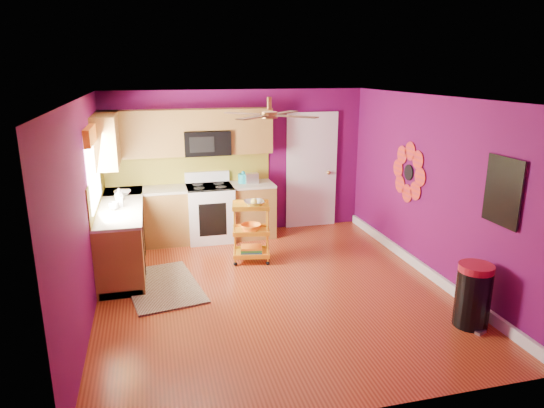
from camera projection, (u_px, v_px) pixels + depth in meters
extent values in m
plane|color=maroon|center=(273.00, 289.00, 6.46)|extent=(5.00, 5.00, 0.00)
cube|color=#5D0A4B|center=(238.00, 163.00, 8.46)|extent=(4.50, 0.04, 2.50)
cube|color=#5D0A4B|center=(353.00, 279.00, 3.79)|extent=(4.50, 0.04, 2.50)
cube|color=#5D0A4B|center=(85.00, 211.00, 5.59)|extent=(0.04, 5.00, 2.50)
cube|color=#5D0A4B|center=(432.00, 188.00, 6.66)|extent=(0.04, 5.00, 2.50)
cube|color=silver|center=(273.00, 98.00, 5.79)|extent=(4.50, 5.00, 0.04)
cube|color=white|center=(422.00, 268.00, 6.97)|extent=(0.05, 4.90, 0.14)
cube|color=brown|center=(123.00, 236.00, 7.14)|extent=(0.60, 2.30, 0.90)
cube|color=brown|center=(192.00, 215.00, 8.19)|extent=(2.80, 0.60, 0.90)
cube|color=beige|center=(120.00, 206.00, 7.01)|extent=(0.63, 2.30, 0.04)
cube|color=beige|center=(191.00, 188.00, 8.07)|extent=(2.80, 0.63, 0.04)
cube|color=black|center=(125.00, 262.00, 7.25)|extent=(0.54, 2.30, 0.10)
cube|color=black|center=(193.00, 237.00, 8.30)|extent=(2.80, 0.54, 0.10)
cube|color=white|center=(210.00, 213.00, 8.23)|extent=(0.76, 0.66, 0.92)
cube|color=black|center=(209.00, 187.00, 8.11)|extent=(0.76, 0.62, 0.03)
cube|color=white|center=(207.00, 177.00, 8.34)|extent=(0.76, 0.06, 0.18)
cube|color=black|center=(213.00, 220.00, 7.93)|extent=(0.45, 0.02, 0.55)
cube|color=brown|center=(141.00, 134.00, 7.77)|extent=(1.32, 0.33, 0.75)
cube|color=brown|center=(250.00, 131.00, 8.19)|extent=(0.72, 0.33, 0.75)
cube|color=brown|center=(206.00, 119.00, 7.96)|extent=(0.76, 0.33, 0.34)
cube|color=brown|center=(107.00, 139.00, 7.20)|extent=(0.33, 1.30, 0.75)
cube|color=black|center=(207.00, 143.00, 8.03)|extent=(0.76, 0.38, 0.40)
cube|color=brown|center=(189.00, 168.00, 8.26)|extent=(2.80, 0.01, 0.51)
cube|color=brown|center=(97.00, 189.00, 6.87)|extent=(0.01, 2.30, 0.51)
cube|color=white|center=(93.00, 168.00, 6.49)|extent=(0.03, 1.20, 1.00)
cube|color=orange|center=(92.00, 133.00, 6.37)|extent=(0.08, 1.35, 0.22)
cube|color=white|center=(311.00, 172.00, 8.82)|extent=(0.85, 0.04, 2.05)
cube|color=white|center=(312.00, 172.00, 8.80)|extent=(0.95, 0.02, 2.15)
sphere|color=#BF8C3F|center=(329.00, 173.00, 8.85)|extent=(0.07, 0.07, 0.07)
cylinder|color=black|center=(409.00, 172.00, 7.19)|extent=(0.01, 0.24, 0.24)
cube|color=teal|center=(504.00, 191.00, 5.27)|extent=(0.03, 0.52, 0.72)
cube|color=black|center=(502.00, 192.00, 5.26)|extent=(0.01, 0.56, 0.76)
cylinder|color=#BF8C3F|center=(269.00, 104.00, 6.00)|extent=(0.06, 0.06, 0.16)
cylinder|color=#BF8C3F|center=(269.00, 115.00, 6.03)|extent=(0.20, 0.20, 0.08)
cube|color=#4C2D19|center=(284.00, 113.00, 6.35)|extent=(0.47, 0.47, 0.01)
cube|color=#4C2D19|center=(244.00, 114.00, 6.22)|extent=(0.47, 0.47, 0.01)
cube|color=#4C2D19|center=(253.00, 118.00, 5.72)|extent=(0.47, 0.47, 0.01)
cube|color=#4C2D19|center=(296.00, 116.00, 5.85)|extent=(0.47, 0.47, 0.01)
cube|color=#311E10|center=(163.00, 286.00, 6.53)|extent=(1.13, 1.58, 0.02)
cylinder|color=yellow|center=(235.00, 236.00, 7.11)|extent=(0.02, 0.02, 0.85)
cylinder|color=yellow|center=(268.00, 236.00, 7.13)|extent=(0.02, 0.02, 0.85)
cylinder|color=yellow|center=(235.00, 229.00, 7.43)|extent=(0.02, 0.02, 0.85)
cylinder|color=yellow|center=(267.00, 228.00, 7.46)|extent=(0.02, 0.02, 0.85)
sphere|color=black|center=(235.00, 264.00, 7.22)|extent=(0.06, 0.06, 0.06)
sphere|color=black|center=(268.00, 263.00, 7.25)|extent=(0.06, 0.06, 0.06)
sphere|color=black|center=(236.00, 255.00, 7.55)|extent=(0.06, 0.06, 0.06)
sphere|color=black|center=(267.00, 255.00, 7.57)|extent=(0.06, 0.06, 0.06)
cube|color=yellow|center=(251.00, 207.00, 7.17)|extent=(0.61, 0.50, 0.03)
cube|color=yellow|center=(251.00, 231.00, 7.28)|extent=(0.61, 0.50, 0.03)
cube|color=yellow|center=(251.00, 254.00, 7.37)|extent=(0.61, 0.50, 0.03)
imported|color=beige|center=(254.00, 203.00, 7.16)|extent=(0.35, 0.35, 0.07)
sphere|color=yellow|center=(254.00, 202.00, 7.15)|extent=(0.10, 0.10, 0.10)
imported|color=orange|center=(251.00, 227.00, 7.26)|extent=(0.36, 0.36, 0.10)
cube|color=navy|center=(251.00, 251.00, 7.36)|extent=(0.36, 0.30, 0.04)
cube|color=#267233|center=(251.00, 249.00, 7.35)|extent=(0.36, 0.30, 0.03)
cube|color=orange|center=(251.00, 247.00, 7.35)|extent=(0.36, 0.30, 0.03)
cylinder|color=black|center=(473.00, 298.00, 5.47)|extent=(0.51, 0.51, 0.67)
cylinder|color=#A41727|center=(476.00, 268.00, 5.37)|extent=(0.39, 0.39, 0.08)
cube|color=beige|center=(481.00, 332.00, 5.38)|extent=(0.15, 0.11, 0.03)
cylinder|color=teal|center=(243.00, 178.00, 8.30)|extent=(0.18, 0.18, 0.16)
sphere|color=teal|center=(243.00, 173.00, 8.28)|extent=(0.06, 0.06, 0.06)
cube|color=beige|center=(252.00, 178.00, 8.28)|extent=(0.22, 0.15, 0.18)
imported|color=#EA3F72|center=(119.00, 199.00, 6.88)|extent=(0.10, 0.10, 0.21)
imported|color=white|center=(119.00, 194.00, 7.21)|extent=(0.15, 0.15, 0.19)
imported|color=white|center=(123.00, 193.00, 7.54)|extent=(0.26, 0.26, 0.06)
imported|color=white|center=(114.00, 206.00, 6.74)|extent=(0.13, 0.13, 0.11)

